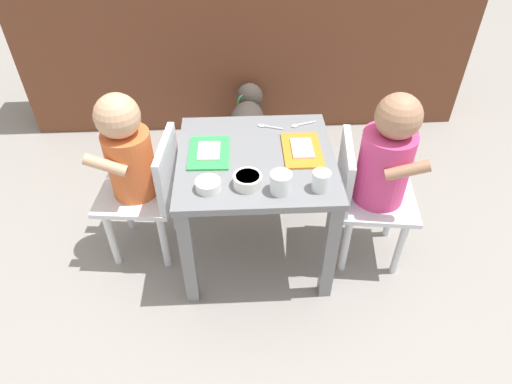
{
  "coord_description": "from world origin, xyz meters",
  "views": [
    {
      "loc": [
        -0.06,
        -1.25,
        1.39
      ],
      "look_at": [
        0.0,
        0.0,
        0.3
      ],
      "focal_mm": 31.67,
      "sensor_mm": 36.0,
      "label": 1
    }
  ],
  "objects_px": {
    "seated_child_left": "(132,160)",
    "spoon_by_left_tray": "(301,125)",
    "food_tray_left": "(209,152)",
    "cereal_bowl_right_side": "(208,185)",
    "spoon_by_right_tray": "(268,127)",
    "water_cup_left": "(281,184)",
    "water_cup_right": "(321,182)",
    "dog": "(247,120)",
    "cereal_bowl_left_side": "(248,180)",
    "seated_child_right": "(382,164)",
    "food_tray_right": "(302,150)",
    "dining_table": "(256,176)"
  },
  "relations": [
    {
      "from": "seated_child_left",
      "to": "spoon_by_left_tray",
      "type": "height_order",
      "value": "seated_child_left"
    },
    {
      "from": "food_tray_left",
      "to": "cereal_bowl_right_side",
      "type": "bearing_deg",
      "value": -88.92
    },
    {
      "from": "cereal_bowl_right_side",
      "to": "spoon_by_right_tray",
      "type": "distance_m",
      "value": 0.41
    },
    {
      "from": "water_cup_left",
      "to": "water_cup_right",
      "type": "relative_size",
      "value": 1.06
    },
    {
      "from": "dog",
      "to": "cereal_bowl_left_side",
      "type": "height_order",
      "value": "cereal_bowl_left_side"
    },
    {
      "from": "cereal_bowl_right_side",
      "to": "cereal_bowl_left_side",
      "type": "bearing_deg",
      "value": 5.21
    },
    {
      "from": "food_tray_left",
      "to": "water_cup_right",
      "type": "bearing_deg",
      "value": -29.83
    },
    {
      "from": "seated_child_left",
      "to": "spoon_by_left_tray",
      "type": "distance_m",
      "value": 0.63
    },
    {
      "from": "water_cup_left",
      "to": "water_cup_right",
      "type": "height_order",
      "value": "water_cup_left"
    },
    {
      "from": "seated_child_right",
      "to": "water_cup_left",
      "type": "height_order",
      "value": "seated_child_right"
    },
    {
      "from": "food_tray_left",
      "to": "cereal_bowl_right_side",
      "type": "height_order",
      "value": "cereal_bowl_right_side"
    },
    {
      "from": "seated_child_right",
      "to": "water_cup_left",
      "type": "distance_m",
      "value": 0.4
    },
    {
      "from": "food_tray_left",
      "to": "cereal_bowl_left_side",
      "type": "bearing_deg",
      "value": -54.01
    },
    {
      "from": "seated_child_right",
      "to": "cereal_bowl_right_side",
      "type": "height_order",
      "value": "seated_child_right"
    },
    {
      "from": "water_cup_right",
      "to": "spoon_by_left_tray",
      "type": "bearing_deg",
      "value": 92.41
    },
    {
      "from": "seated_child_right",
      "to": "food_tray_right",
      "type": "distance_m",
      "value": 0.28
    },
    {
      "from": "seated_child_right",
      "to": "food_tray_left",
      "type": "height_order",
      "value": "seated_child_right"
    },
    {
      "from": "food_tray_right",
      "to": "water_cup_left",
      "type": "height_order",
      "value": "water_cup_left"
    },
    {
      "from": "cereal_bowl_right_side",
      "to": "seated_child_right",
      "type": "bearing_deg",
      "value": 12.02
    },
    {
      "from": "seated_child_right",
      "to": "dog",
      "type": "relative_size",
      "value": 1.53
    },
    {
      "from": "dog",
      "to": "cereal_bowl_left_side",
      "type": "xyz_separation_m",
      "value": [
        -0.02,
        -0.83,
        0.29
      ]
    },
    {
      "from": "dog",
      "to": "spoon_by_right_tray",
      "type": "height_order",
      "value": "spoon_by_right_tray"
    },
    {
      "from": "seated_child_left",
      "to": "seated_child_right",
      "type": "height_order",
      "value": "seated_child_right"
    },
    {
      "from": "dining_table",
      "to": "seated_child_left",
      "type": "height_order",
      "value": "seated_child_left"
    },
    {
      "from": "dining_table",
      "to": "cereal_bowl_left_side",
      "type": "height_order",
      "value": "cereal_bowl_left_side"
    },
    {
      "from": "water_cup_right",
      "to": "spoon_by_right_tray",
      "type": "bearing_deg",
      "value": 111.33
    },
    {
      "from": "dining_table",
      "to": "seated_child_right",
      "type": "distance_m",
      "value": 0.44
    },
    {
      "from": "cereal_bowl_left_side",
      "to": "dining_table",
      "type": "bearing_deg",
      "value": 77.43
    },
    {
      "from": "dining_table",
      "to": "spoon_by_right_tray",
      "type": "relative_size",
      "value": 5.57
    },
    {
      "from": "water_cup_left",
      "to": "cereal_bowl_left_side",
      "type": "xyz_separation_m",
      "value": [
        -0.1,
        0.03,
        -0.01
      ]
    },
    {
      "from": "dining_table",
      "to": "seated_child_left",
      "type": "xyz_separation_m",
      "value": [
        -0.43,
        0.04,
        0.06
      ]
    },
    {
      "from": "seated_child_left",
      "to": "seated_child_right",
      "type": "xyz_separation_m",
      "value": [
        0.87,
        -0.08,
        0.01
      ]
    },
    {
      "from": "seated_child_left",
      "to": "cereal_bowl_right_side",
      "type": "bearing_deg",
      "value": -36.26
    },
    {
      "from": "food_tray_left",
      "to": "spoon_by_right_tray",
      "type": "xyz_separation_m",
      "value": [
        0.22,
        0.16,
        -0.0
      ]
    },
    {
      "from": "seated_child_left",
      "to": "food_tray_right",
      "type": "bearing_deg",
      "value": -1.33
    },
    {
      "from": "food_tray_right",
      "to": "spoon_by_right_tray",
      "type": "distance_m",
      "value": 0.19
    },
    {
      "from": "food_tray_right",
      "to": "dog",
      "type": "bearing_deg",
      "value": 104.81
    },
    {
      "from": "water_cup_right",
      "to": "cereal_bowl_left_side",
      "type": "height_order",
      "value": "water_cup_right"
    },
    {
      "from": "cereal_bowl_left_side",
      "to": "seated_child_left",
      "type": "bearing_deg",
      "value": 154.54
    },
    {
      "from": "dining_table",
      "to": "water_cup_right",
      "type": "relative_size",
      "value": 8.38
    },
    {
      "from": "spoon_by_left_tray",
      "to": "water_cup_left",
      "type": "bearing_deg",
      "value": -106.5
    },
    {
      "from": "cereal_bowl_left_side",
      "to": "spoon_by_right_tray",
      "type": "distance_m",
      "value": 0.35
    },
    {
      "from": "dining_table",
      "to": "spoon_by_left_tray",
      "type": "height_order",
      "value": "spoon_by_left_tray"
    },
    {
      "from": "cereal_bowl_right_side",
      "to": "spoon_by_right_tray",
      "type": "height_order",
      "value": "cereal_bowl_right_side"
    },
    {
      "from": "dog",
      "to": "cereal_bowl_right_side",
      "type": "xyz_separation_m",
      "value": [
        -0.15,
        -0.84,
        0.29
      ]
    },
    {
      "from": "dog",
      "to": "water_cup_left",
      "type": "bearing_deg",
      "value": -84.86
    },
    {
      "from": "spoon_by_left_tray",
      "to": "cereal_bowl_right_side",
      "type": "bearing_deg",
      "value": -133.66
    },
    {
      "from": "dog",
      "to": "water_cup_right",
      "type": "height_order",
      "value": "water_cup_right"
    },
    {
      "from": "cereal_bowl_right_side",
      "to": "spoon_by_right_tray",
      "type": "relative_size",
      "value": 0.83
    },
    {
      "from": "dining_table",
      "to": "seated_child_right",
      "type": "xyz_separation_m",
      "value": [
        0.44,
        -0.04,
        0.07
      ]
    }
  ]
}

